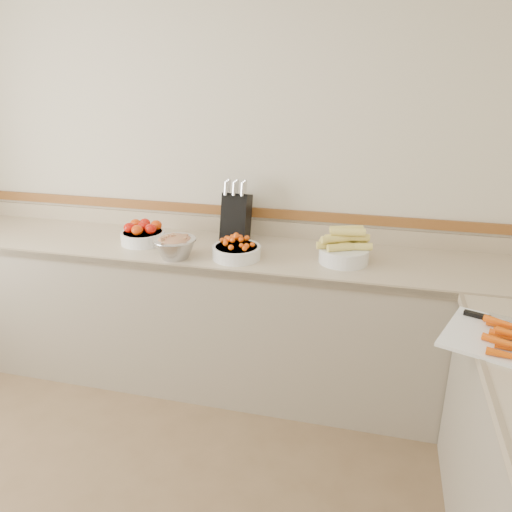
% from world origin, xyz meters
% --- Properties ---
extents(back_wall, '(4.00, 0.00, 4.00)m').
position_xyz_m(back_wall, '(0.00, 2.00, 1.30)').
color(back_wall, beige).
rests_on(back_wall, ground_plane).
extents(counter_back, '(4.00, 0.65, 1.08)m').
position_xyz_m(counter_back, '(0.00, 1.68, 0.45)').
color(counter_back, '#C2AE8D').
rests_on(counter_back, ground_plane).
extents(knife_block, '(0.17, 0.20, 0.39)m').
position_xyz_m(knife_block, '(0.10, 1.84, 1.06)').
color(knife_block, black).
rests_on(knife_block, counter_back).
extents(tomato_bowl, '(0.27, 0.27, 0.13)m').
position_xyz_m(tomato_bowl, '(-0.45, 1.67, 0.96)').
color(tomato_bowl, white).
rests_on(tomato_bowl, counter_back).
extents(cherry_tomato_bowl, '(0.28, 0.28, 0.14)m').
position_xyz_m(cherry_tomato_bowl, '(0.18, 1.55, 0.95)').
color(cherry_tomato_bowl, white).
rests_on(cherry_tomato_bowl, counter_back).
extents(corn_bowl, '(0.31, 0.28, 0.20)m').
position_xyz_m(corn_bowl, '(0.78, 1.64, 0.97)').
color(corn_bowl, white).
rests_on(corn_bowl, counter_back).
extents(rhubarb_bowl, '(0.25, 0.25, 0.14)m').
position_xyz_m(rhubarb_bowl, '(-0.15, 1.47, 0.97)').
color(rhubarb_bowl, '#B2B2BA').
rests_on(rhubarb_bowl, counter_back).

